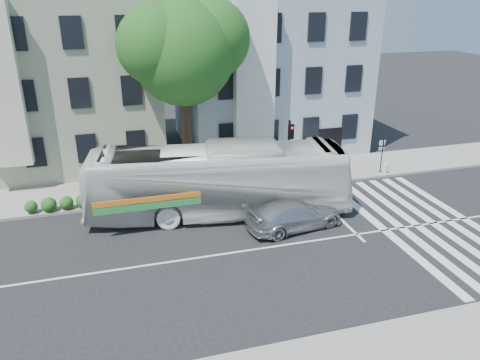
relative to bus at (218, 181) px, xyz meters
name	(u,v)px	position (x,y,z in m)	size (l,w,h in m)	color
ground	(223,254)	(-0.77, -3.96, -1.82)	(120.00, 120.00, 0.00)	black
sidewalk_far	(190,184)	(-0.77, 4.04, -1.75)	(80.00, 4.00, 0.15)	gray
building_left	(59,77)	(-7.77, 11.04, 3.68)	(12.00, 10.00, 11.00)	gray
building_right	(266,68)	(6.23, 11.04, 3.68)	(12.00, 10.00, 11.00)	#98A6B5
street_tree	(183,47)	(-0.71, 4.77, 6.01)	(7.30, 5.90, 11.10)	#2D2116
bus	(218,181)	(0.00, 0.00, 0.00)	(13.10, 3.07, 3.65)	silver
sedan	(294,214)	(3.14, -2.48, -1.13)	(4.81, 1.96, 1.40)	#B9BBC1
hedge	(117,197)	(-4.96, 2.34, -1.32)	(8.50, 0.84, 0.70)	#2E591C
traffic_signal	(289,146)	(4.56, 1.98, 0.80)	(0.41, 0.53, 4.07)	black
fire_hydrant	(385,168)	(11.11, 2.34, -1.29)	(0.41, 0.24, 0.74)	silver
far_sign_pole	(382,151)	(10.92, 2.61, -0.26)	(0.40, 0.16, 2.20)	black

